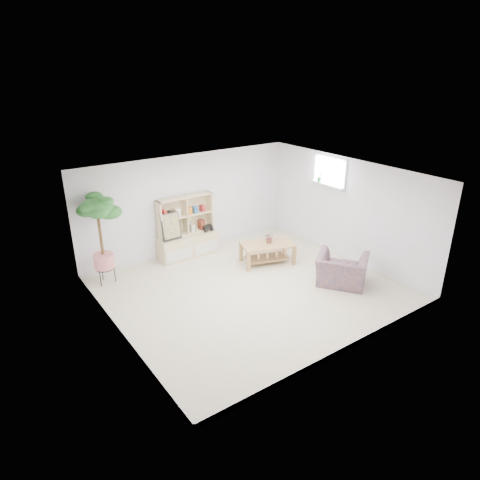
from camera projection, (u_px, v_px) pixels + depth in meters
floor at (250, 290)px, 8.79m from camera, size 5.50×5.00×0.01m
ceiling at (252, 176)px, 7.87m from camera, size 5.50×5.00×0.01m
walls at (251, 236)px, 8.33m from camera, size 5.51×5.01×2.40m
baseboard at (250, 288)px, 8.77m from camera, size 5.50×5.00×0.10m
window at (330, 171)px, 9.93m from camera, size 0.10×0.98×0.68m
window_sill at (327, 185)px, 10.02m from camera, size 0.14×1.00×0.04m
storage_unit at (188, 227)px, 10.09m from camera, size 1.47×0.50×1.47m
poster at (171, 227)px, 9.75m from camera, size 0.47×0.13×0.64m
toy_truck at (208, 228)px, 10.35m from camera, size 0.32×0.22×0.16m
coffee_table at (267, 253)px, 9.92m from camera, size 1.32×0.98×0.48m
table_plant at (269, 238)px, 9.83m from camera, size 0.27×0.25×0.25m
floor_tree at (101, 240)px, 8.73m from camera, size 0.95×0.95×1.95m
armchair at (342, 268)px, 8.90m from camera, size 1.30×1.34×0.75m
sill_plant at (320, 177)px, 10.16m from camera, size 0.17×0.15×0.25m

